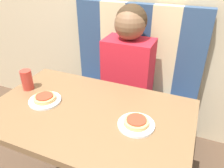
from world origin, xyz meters
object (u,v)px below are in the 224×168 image
object	(u,v)px
drinking_cup	(27,80)
plate_left	(45,101)
pizza_left	(45,98)
person	(129,56)
plate_right	(136,125)
pizza_right	(136,122)

from	to	relation	value
drinking_cup	plate_left	bearing A→B (deg)	-22.75
plate_left	pizza_left	bearing A→B (deg)	-90.00
person	drinking_cup	world-z (taller)	person
person	plate_left	bearing A→B (deg)	-111.77
plate_left	person	bearing A→B (deg)	68.23
person	plate_right	distance (m)	0.69
drinking_cup	pizza_left	bearing A→B (deg)	-22.75
plate_left	drinking_cup	bearing A→B (deg)	157.25
plate_right	pizza_right	xyz separation A→B (m)	(0.00, -0.00, 0.02)
pizza_right	person	bearing A→B (deg)	111.77
person	plate_left	world-z (taller)	person
plate_right	drinking_cup	distance (m)	0.69
plate_left	drinking_cup	size ratio (longest dim) A/B	1.45
pizza_left	drinking_cup	size ratio (longest dim) A/B	0.99
plate_left	plate_right	bearing A→B (deg)	0.00
pizza_left	pizza_right	bearing A→B (deg)	0.00
pizza_right	drinking_cup	xyz separation A→B (m)	(-0.68, 0.07, 0.03)
pizza_left	drinking_cup	world-z (taller)	drinking_cup
plate_left	plate_right	world-z (taller)	same
drinking_cup	pizza_right	bearing A→B (deg)	-6.11
person	plate_right	bearing A→B (deg)	-68.23
plate_left	drinking_cup	xyz separation A→B (m)	(-0.17, 0.07, 0.05)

